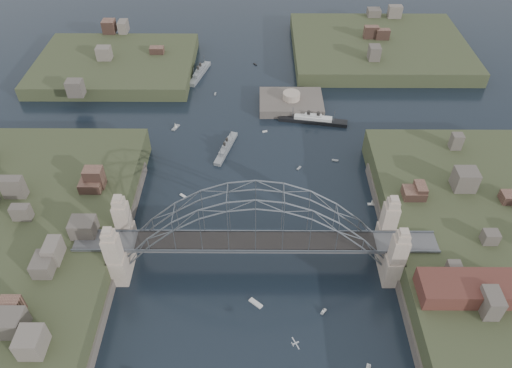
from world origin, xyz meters
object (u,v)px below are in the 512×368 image
at_px(wharf_shed, 467,288).
at_px(ocean_liner, 313,120).
at_px(bridge, 256,230).
at_px(naval_cruiser_near, 226,148).
at_px(naval_cruiser_far, 200,73).
at_px(fort_island, 291,107).

height_order(wharf_shed, ocean_liner, wharf_shed).
xyz_separation_m(bridge, naval_cruiser_near, (-9.54, 44.93, -11.55)).
height_order(naval_cruiser_near, naval_cruiser_far, naval_cruiser_far).
distance_m(bridge, naval_cruiser_near, 47.36).
bearing_deg(bridge, naval_cruiser_near, 101.99).
bearing_deg(ocean_liner, bridge, -107.41).
distance_m(naval_cruiser_near, naval_cruiser_far, 48.23).
distance_m(bridge, wharf_shed, 46.23).
bearing_deg(ocean_liner, naval_cruiser_near, -151.69).
distance_m(fort_island, naval_cruiser_near, 33.07).
bearing_deg(wharf_shed, naval_cruiser_near, 132.26).
xyz_separation_m(bridge, ocean_liner, (18.89, 60.24, -11.45)).
height_order(fort_island, naval_cruiser_near, fort_island).
bearing_deg(naval_cruiser_far, bridge, -76.44).
distance_m(fort_island, ocean_liner, 12.01).
xyz_separation_m(bridge, naval_cruiser_far, (-22.07, 91.50, -11.38)).
bearing_deg(ocean_liner, fort_island, 125.22).
distance_m(bridge, fort_island, 72.14).
xyz_separation_m(wharf_shed, ocean_liner, (-25.11, 74.24, -9.13)).
bearing_deg(wharf_shed, bridge, 162.35).
distance_m(wharf_shed, ocean_liner, 78.90).
relative_size(wharf_shed, naval_cruiser_near, 1.20).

